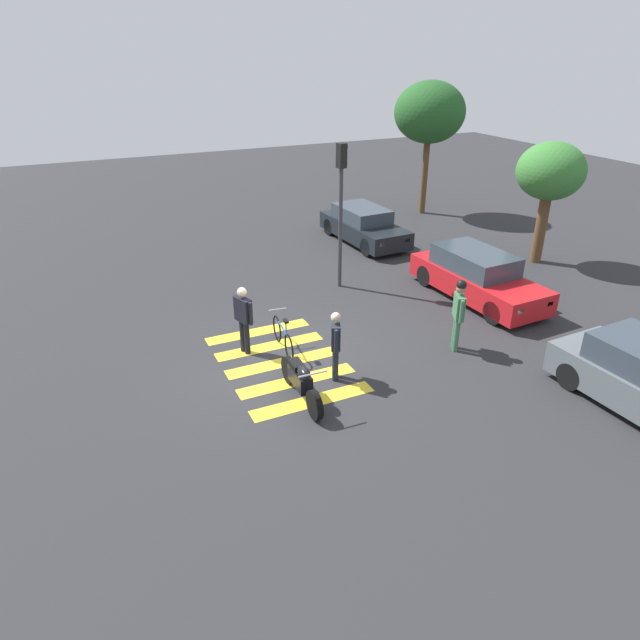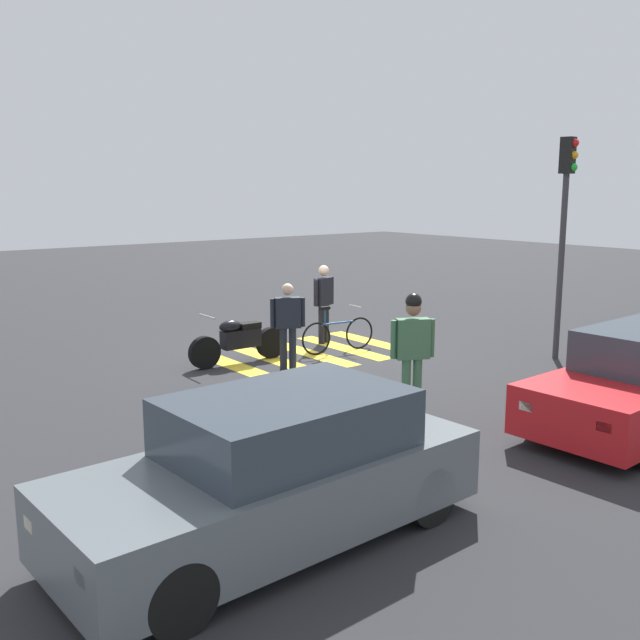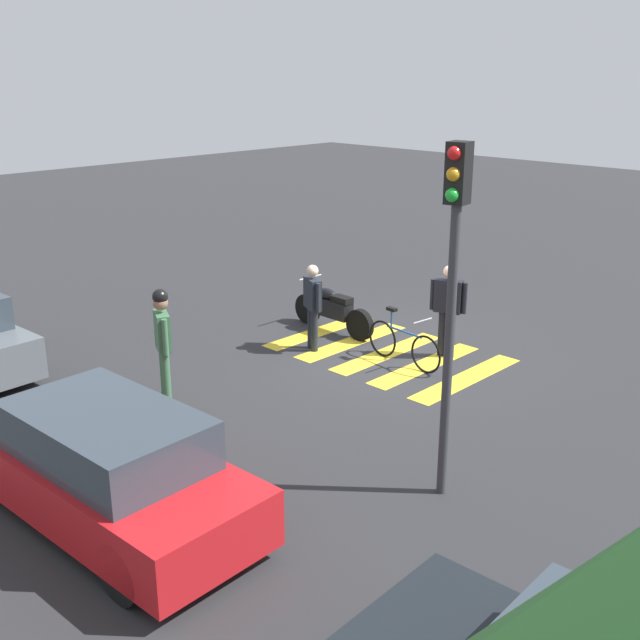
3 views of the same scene
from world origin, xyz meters
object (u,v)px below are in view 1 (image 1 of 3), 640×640
(police_motorcycle, at_px, (301,381))
(officer_by_motorcycle, at_px, (243,316))
(pedestrian_bystander, at_px, (459,309))
(car_red_convertible, at_px, (477,277))
(traffic_light_pole, at_px, (341,194))
(officer_on_foot, at_px, (336,342))
(car_black_suv, at_px, (363,226))
(leaning_bicycle, at_px, (283,337))

(police_motorcycle, relative_size, officer_by_motorcycle, 1.22)
(pedestrian_bystander, distance_m, car_red_convertible, 3.49)
(officer_by_motorcycle, distance_m, traffic_light_pole, 5.35)
(officer_by_motorcycle, relative_size, traffic_light_pole, 0.40)
(officer_on_foot, bearing_deg, car_black_suv, 147.44)
(officer_by_motorcycle, xyz_separation_m, pedestrian_bystander, (2.08, 4.85, 0.10))
(leaning_bicycle, bearing_deg, police_motorcycle, -11.51)
(traffic_light_pole, bearing_deg, leaning_bicycle, -45.29)
(traffic_light_pole, bearing_deg, officer_by_motorcycle, -55.09)
(pedestrian_bystander, xyz_separation_m, traffic_light_pole, (-4.93, -0.76, 1.84))
(police_motorcycle, bearing_deg, leaning_bicycle, 168.49)
(police_motorcycle, height_order, car_black_suv, car_black_suv)
(leaning_bicycle, height_order, pedestrian_bystander, pedestrian_bystander)
(officer_on_foot, height_order, car_black_suv, officer_on_foot)
(officer_on_foot, relative_size, officer_by_motorcycle, 0.95)
(pedestrian_bystander, bearing_deg, officer_on_foot, -90.70)
(leaning_bicycle, distance_m, traffic_light_pole, 5.18)
(car_black_suv, distance_m, car_red_convertible, 6.21)
(officer_by_motorcycle, relative_size, car_black_suv, 0.41)
(police_motorcycle, distance_m, car_red_convertible, 7.47)
(police_motorcycle, height_order, traffic_light_pole, traffic_light_pole)
(officer_on_foot, distance_m, car_red_convertible, 6.33)
(car_red_convertible, height_order, traffic_light_pole, traffic_light_pole)
(police_motorcycle, bearing_deg, car_red_convertible, 111.75)
(police_motorcycle, relative_size, car_red_convertible, 0.47)
(leaning_bicycle, relative_size, car_red_convertible, 0.39)
(officer_by_motorcycle, bearing_deg, officer_on_foot, 36.22)
(officer_by_motorcycle, bearing_deg, car_black_suv, 133.03)
(police_motorcycle, bearing_deg, pedestrian_bystander, 95.33)
(police_motorcycle, height_order, car_red_convertible, car_red_convertible)
(officer_by_motorcycle, relative_size, car_red_convertible, 0.38)
(pedestrian_bystander, bearing_deg, leaning_bicycle, -114.04)
(officer_by_motorcycle, bearing_deg, traffic_light_pole, 124.91)
(officer_by_motorcycle, bearing_deg, police_motorcycle, 10.12)
(police_motorcycle, distance_m, officer_on_foot, 1.25)
(car_red_convertible, bearing_deg, car_black_suv, -175.80)
(officer_on_foot, height_order, officer_by_motorcycle, officer_by_motorcycle)
(police_motorcycle, distance_m, car_black_suv, 11.06)
(car_black_suv, relative_size, car_red_convertible, 0.93)
(car_black_suv, height_order, traffic_light_pole, traffic_light_pole)
(leaning_bicycle, xyz_separation_m, officer_on_foot, (1.73, 0.61, 0.57))
(leaning_bicycle, bearing_deg, car_black_suv, 138.32)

